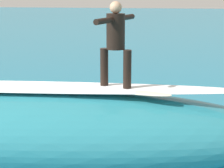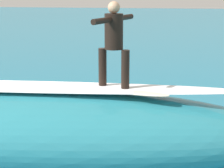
% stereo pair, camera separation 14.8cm
% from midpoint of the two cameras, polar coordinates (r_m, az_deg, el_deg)
% --- Properties ---
extents(ground_plane, '(120.00, 120.00, 0.00)m').
position_cam_midpoint_polar(ground_plane, '(9.89, -6.99, -6.96)').
color(ground_plane, teal).
extents(wave_crest, '(9.81, 3.12, 1.61)m').
position_cam_midpoint_polar(wave_crest, '(7.89, -11.60, -6.31)').
color(wave_crest, teal).
rests_on(wave_crest, ground_plane).
extents(wave_foam_lip, '(8.26, 1.40, 0.08)m').
position_cam_midpoint_polar(wave_foam_lip, '(7.65, -11.89, -0.35)').
color(wave_foam_lip, white).
rests_on(wave_foam_lip, wave_crest).
extents(surfboard_riding, '(2.17, 1.13, 0.07)m').
position_cam_midpoint_polar(surfboard_riding, '(7.33, 0.83, -0.68)').
color(surfboard_riding, '#EAE5C6').
rests_on(surfboard_riding, wave_crest).
extents(surfer_riding, '(0.58, 1.40, 1.53)m').
position_cam_midpoint_polar(surfer_riding, '(7.16, 0.85, 6.51)').
color(surfer_riding, black).
rests_on(surfer_riding, surfboard_riding).
extents(surfboard_paddling, '(1.69, 1.87, 0.07)m').
position_cam_midpoint_polar(surfboard_paddling, '(11.63, 0.21, -3.51)').
color(surfboard_paddling, '#E0563D').
rests_on(surfboard_paddling, ground_plane).
extents(surfer_paddling, '(1.26, 1.44, 0.31)m').
position_cam_midpoint_polar(surfer_paddling, '(11.50, -0.28, -2.82)').
color(surfer_paddling, black).
rests_on(surfer_paddling, surfboard_paddling).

